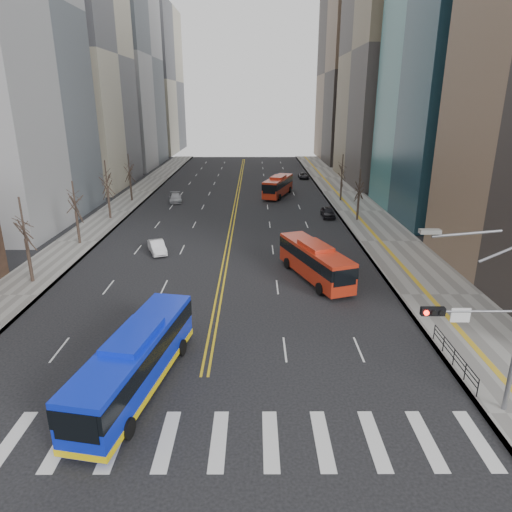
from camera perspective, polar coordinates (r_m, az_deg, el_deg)
ground at (r=22.56m, az=-7.91°, el=-21.85°), size 220.00×220.00×0.00m
sidewalk_right at (r=65.28m, az=12.88°, el=5.49°), size 7.00×130.00×0.15m
sidewalk_left at (r=66.48m, az=-17.14°, el=5.36°), size 5.00×130.00×0.15m
crosswalk at (r=22.56m, az=-7.91°, el=-21.84°), size 26.70×4.00×0.01m
centerline at (r=73.45m, az=-2.39°, el=7.35°), size 0.55×100.00×0.01m
office_towers at (r=85.97m, az=-2.17°, el=25.05°), size 83.00×134.00×58.00m
signal_mast at (r=23.94m, az=27.28°, el=-7.54°), size 5.37×0.37×9.39m
pedestrian_railing at (r=29.12m, az=23.52°, el=-11.22°), size 0.06×6.06×1.02m
street_trees at (r=53.34m, az=-11.09°, el=7.96°), size 35.20×47.20×7.60m
blue_bus at (r=25.36m, az=-14.80°, el=-12.41°), size 4.50×11.67×3.34m
red_bus_near at (r=39.25m, az=7.38°, el=-0.43°), size 5.57×10.19×3.20m
red_bus_far at (r=74.11m, az=2.78°, el=8.87°), size 5.44×10.39×3.25m
car_white at (r=47.09m, az=-12.25°, el=1.11°), size 2.69×4.11×1.28m
car_dark_mid at (r=61.14m, az=8.98°, el=5.43°), size 1.64×4.00×1.36m
car_silver at (r=70.81m, az=-10.05°, el=7.17°), size 2.60×4.69×1.29m
car_dark_far at (r=91.93m, az=5.96°, el=9.95°), size 1.91×4.00×1.10m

